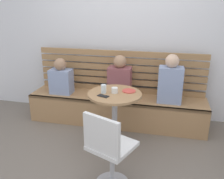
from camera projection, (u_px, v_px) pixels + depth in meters
name	position (u px, v px, depth m)	size (l,w,h in m)	color
ground	(94.00, 169.00, 2.80)	(8.00, 8.00, 0.00)	#70665B
back_wall	(123.00, 26.00, 3.81)	(5.20, 0.10, 2.90)	silver
booth_bench	(116.00, 110.00, 3.83)	(2.70, 0.52, 0.44)	#A87C51
booth_backrest	(120.00, 71.00, 3.86)	(2.65, 0.04, 0.67)	#9A7249
cafe_table	(115.00, 109.00, 3.12)	(0.68, 0.68, 0.74)	#ADADB2
white_chair	(108.00, 149.00, 2.37)	(0.52, 0.52, 0.85)	#ADADB2
person_adult	(170.00, 81.00, 3.45)	(0.34, 0.22, 0.70)	#8C9EC6
person_child_left	(120.00, 79.00, 3.65)	(0.34, 0.22, 0.64)	brown
person_child_middle	(61.00, 78.00, 3.82)	(0.34, 0.22, 0.56)	#8C9EC6
cup_ceramic_white	(115.00, 90.00, 3.04)	(0.08, 0.08, 0.07)	white
cup_water_clear	(104.00, 89.00, 3.03)	(0.07, 0.07, 0.11)	white
plate_small	(129.00, 91.00, 3.10)	(0.17, 0.17, 0.01)	#DB4C42
phone_on_table	(103.00, 96.00, 2.94)	(0.07, 0.14, 0.01)	black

